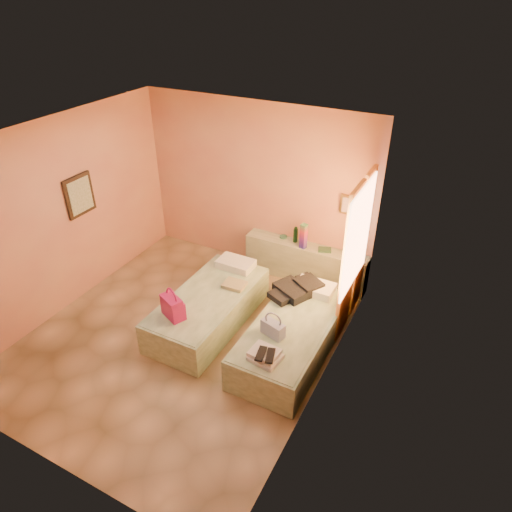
{
  "coord_description": "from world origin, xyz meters",
  "views": [
    {
      "loc": [
        3.15,
        -3.86,
        4.37
      ],
      "look_at": [
        0.71,
        0.85,
        1.07
      ],
      "focal_mm": 32.0,
      "sensor_mm": 36.0,
      "label": 1
    }
  ],
  "objects": [
    {
      "name": "water_bottle",
      "position": [
        0.77,
        2.14,
        0.78
      ],
      "size": [
        0.08,
        0.08,
        0.26
      ],
      "primitive_type": "cylinder",
      "rotation": [
        0.0,
        0.0,
        -0.1
      ],
      "color": "#153B1F",
      "rests_on": "headboard_ledge"
    },
    {
      "name": "headboard_ledge",
      "position": [
        0.98,
        2.1,
        0.33
      ],
      "size": [
        2.05,
        0.3,
        0.65
      ],
      "primitive_type": "cube",
      "color": "#B2BA98",
      "rests_on": "ground"
    },
    {
      "name": "bed_left",
      "position": [
        0.16,
        0.44,
        0.25
      ],
      "size": [
        0.91,
        2.0,
        0.5
      ],
      "primitive_type": "cube",
      "rotation": [
        0.0,
        0.0,
        -0.0
      ],
      "color": "beige",
      "rests_on": "ground"
    },
    {
      "name": "rainbow_box",
      "position": [
        0.95,
        2.02,
        0.86
      ],
      "size": [
        0.11,
        0.11,
        0.42
      ],
      "primitive_type": "cube",
      "rotation": [
        0.0,
        0.0,
        -0.26
      ],
      "color": "#B3165B",
      "rests_on": "headboard_ledge"
    },
    {
      "name": "ground",
      "position": [
        0.0,
        0.0,
        0.0
      ],
      "size": [
        4.5,
        4.5,
        0.0
      ],
      "primitive_type": "plane",
      "color": "tan",
      "rests_on": "ground"
    },
    {
      "name": "room_walls",
      "position": [
        0.21,
        0.57,
        1.79
      ],
      "size": [
        4.02,
        4.51,
        2.81
      ],
      "color": "tan",
      "rests_on": "ground"
    },
    {
      "name": "small_dish",
      "position": [
        0.54,
        2.17,
        0.67
      ],
      "size": [
        0.15,
        0.15,
        0.03
      ],
      "primitive_type": "cylinder",
      "rotation": [
        0.0,
        0.0,
        -0.27
      ],
      "color": "#437C5E",
      "rests_on": "headboard_ledge"
    },
    {
      "name": "flower_vase",
      "position": [
        1.68,
        2.15,
        0.8
      ],
      "size": [
        0.27,
        0.27,
        0.29
      ],
      "primitive_type": "cube",
      "rotation": [
        0.0,
        0.0,
        0.22
      ],
      "color": "silver",
      "rests_on": "headboard_ledge"
    },
    {
      "name": "green_book",
      "position": [
        1.29,
        2.09,
        0.67
      ],
      "size": [
        0.24,
        0.21,
        0.03
      ],
      "primitive_type": "cube",
      "rotation": [
        0.0,
        0.0,
        0.35
      ],
      "color": "#284B34",
      "rests_on": "headboard_ledge"
    },
    {
      "name": "sandal_pair",
      "position": [
        1.47,
        -0.38,
        0.61
      ],
      "size": [
        0.22,
        0.27,
        0.03
      ],
      "primitive_type": "cube",
      "rotation": [
        0.0,
        0.0,
        0.19
      ],
      "color": "black",
      "rests_on": "towel_stack"
    },
    {
      "name": "bed_right",
      "position": [
        1.47,
        0.41,
        0.25
      ],
      "size": [
        0.91,
        2.0,
        0.5
      ],
      "primitive_type": "cube",
      "rotation": [
        0.0,
        0.0,
        -0.0
      ],
      "color": "beige",
      "rests_on": "ground"
    },
    {
      "name": "clothes_pile",
      "position": [
        1.26,
        1.0,
        0.58
      ],
      "size": [
        0.7,
        0.7,
        0.16
      ],
      "primitive_type": "cube",
      "rotation": [
        0.0,
        0.0,
        -0.42
      ],
      "color": "black",
      "rests_on": "bed_right"
    },
    {
      "name": "towel_stack",
      "position": [
        1.45,
        -0.33,
        0.55
      ],
      "size": [
        0.39,
        0.34,
        0.1
      ],
      "primitive_type": "cube",
      "rotation": [
        0.0,
        0.0,
        -0.13
      ],
      "color": "silver",
      "rests_on": "bed_right"
    },
    {
      "name": "blue_handbag",
      "position": [
        1.34,
        0.1,
        0.6
      ],
      "size": [
        0.33,
        0.21,
        0.2
      ],
      "primitive_type": "cube",
      "rotation": [
        0.0,
        0.0,
        -0.28
      ],
      "color": "#4462A4",
      "rests_on": "bed_right"
    },
    {
      "name": "khaki_garment",
      "position": [
        0.4,
        0.78,
        0.53
      ],
      "size": [
        0.33,
        0.27,
        0.05
      ],
      "primitive_type": "cube",
      "rotation": [
        0.0,
        0.0,
        0.06
      ],
      "color": "tan",
      "rests_on": "bed_left"
    },
    {
      "name": "magenta_handbag",
      "position": [
        0.02,
        -0.17,
        0.66
      ],
      "size": [
        0.39,
        0.31,
        0.32
      ],
      "primitive_type": "cube",
      "rotation": [
        0.0,
        0.0,
        -0.42
      ],
      "color": "#B3165B",
      "rests_on": "bed_left"
    }
  ]
}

